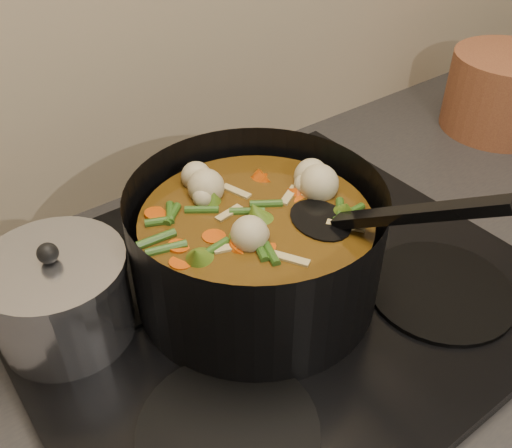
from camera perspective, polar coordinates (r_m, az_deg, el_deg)
stovetop at (r=0.72m, az=1.81°, el=-6.83°), size 0.62×0.54×0.03m
stockpot at (r=0.67m, az=0.05°, el=-2.26°), size 0.32×0.39×0.22m
saucepan at (r=0.67m, az=-18.95°, el=-6.89°), size 0.16×0.16×0.13m
terracotta_crock at (r=1.16m, az=23.46°, el=11.97°), size 0.25×0.25×0.14m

